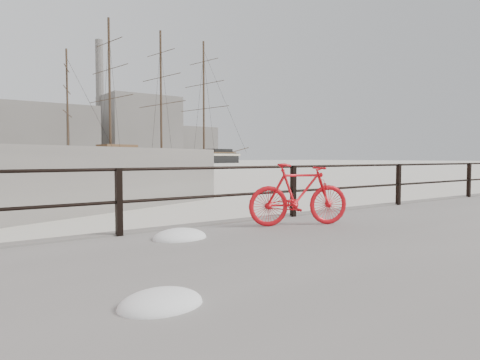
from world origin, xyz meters
TOP-DOWN VIEW (x-y plane):
  - ground at (0.00, 0.00)m, footprint 400.00×400.00m
  - guardrail at (0.00, -0.15)m, footprint 28.00×0.10m
  - bicycle at (-4.18, -1.01)m, footprint 1.72×0.93m
  - barque_black at (38.78, 93.17)m, footprint 63.94×29.11m
  - schooner_mid at (5.33, 79.82)m, footprint 34.36×23.59m
  - industrial_west at (20.00, 140.00)m, footprint 32.00×18.00m
  - industrial_mid at (55.00, 145.00)m, footprint 26.00×20.00m
  - industrial_east at (78.00, 150.00)m, footprint 20.00×16.00m
  - smokestack at (42.00, 150.00)m, footprint 2.80×2.80m

SIDE VIEW (x-z plane):
  - ground at x=0.00m, z-range 0.00..0.00m
  - barque_black at x=38.78m, z-range -17.38..17.38m
  - schooner_mid at x=5.33m, z-range -11.27..11.27m
  - guardrail at x=0.00m, z-range 0.35..1.35m
  - bicycle at x=-4.18m, z-range 0.35..1.41m
  - industrial_east at x=78.00m, z-range 0.00..14.00m
  - industrial_west at x=20.00m, z-range 0.00..18.00m
  - industrial_mid at x=55.00m, z-range 0.00..24.00m
  - smokestack at x=42.00m, z-range 0.00..44.00m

